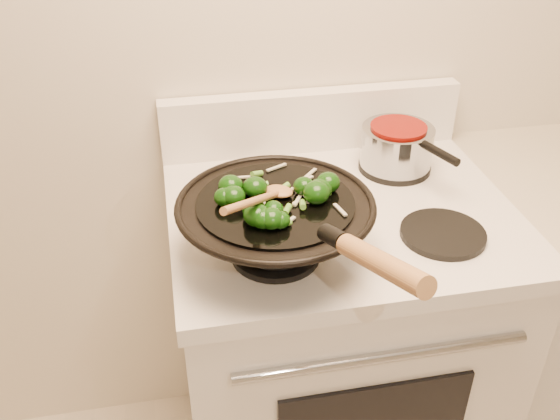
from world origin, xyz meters
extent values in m
cube|color=white|center=(-0.07, 1.17, 0.44)|extent=(0.76, 0.64, 0.88)
cube|color=white|center=(-0.07, 1.17, 0.90)|extent=(0.78, 0.66, 0.04)
cube|color=white|center=(-0.07, 1.47, 1.00)|extent=(0.78, 0.05, 0.16)
cylinder|color=#989BA0|center=(-0.07, 0.84, 0.78)|extent=(0.60, 0.02, 0.02)
cylinder|color=black|center=(-0.25, 1.02, 0.93)|extent=(0.18, 0.18, 0.01)
cylinder|color=black|center=(0.11, 1.02, 0.93)|extent=(0.18, 0.18, 0.01)
cylinder|color=black|center=(-0.25, 1.32, 0.93)|extent=(0.18, 0.18, 0.01)
cylinder|color=black|center=(0.11, 1.32, 0.93)|extent=(0.18, 0.18, 0.01)
torus|color=black|center=(-0.25, 1.02, 1.04)|extent=(0.39, 0.39, 0.01)
cylinder|color=black|center=(-0.25, 1.02, 1.05)|extent=(0.31, 0.31, 0.01)
cylinder|color=black|center=(-0.20, 0.81, 1.11)|extent=(0.05, 0.07, 0.05)
cylinder|color=#9C6B3D|center=(-0.16, 0.68, 1.14)|extent=(0.09, 0.20, 0.09)
ellipsoid|color=#0D3408|center=(-0.29, 1.05, 1.07)|extent=(0.05, 0.05, 0.04)
cylinder|color=#40792B|center=(-0.27, 1.05, 1.06)|extent=(0.02, 0.02, 0.01)
ellipsoid|color=#0D3408|center=(-0.33, 1.06, 1.07)|extent=(0.05, 0.05, 0.04)
ellipsoid|color=#0D3408|center=(-0.35, 1.03, 1.07)|extent=(0.04, 0.04, 0.04)
ellipsoid|color=#0D3408|center=(-0.17, 1.02, 1.07)|extent=(0.05, 0.05, 0.04)
cylinder|color=#40792B|center=(-0.15, 1.02, 1.06)|extent=(0.02, 0.02, 0.01)
ellipsoid|color=#0D3408|center=(-0.14, 1.04, 1.07)|extent=(0.05, 0.05, 0.04)
ellipsoid|color=#0D3408|center=(-0.29, 0.94, 1.07)|extent=(0.04, 0.04, 0.04)
ellipsoid|color=#0D3408|center=(-0.27, 0.97, 1.07)|extent=(0.04, 0.04, 0.03)
cylinder|color=#40792B|center=(-0.25, 0.97, 1.06)|extent=(0.01, 0.02, 0.01)
ellipsoid|color=#0D3408|center=(-0.18, 1.01, 1.07)|extent=(0.05, 0.05, 0.04)
ellipsoid|color=#0D3408|center=(-0.30, 0.95, 1.07)|extent=(0.05, 0.05, 0.04)
ellipsoid|color=#0D3408|center=(-0.30, 0.98, 1.07)|extent=(0.04, 0.04, 0.04)
cylinder|color=#40792B|center=(-0.29, 0.98, 1.06)|extent=(0.02, 0.02, 0.02)
ellipsoid|color=#0D3408|center=(-0.26, 0.93, 1.07)|extent=(0.04, 0.04, 0.03)
ellipsoid|color=#0D3408|center=(-0.28, 0.94, 1.07)|extent=(0.05, 0.05, 0.04)
ellipsoid|color=#0D3408|center=(-0.19, 1.04, 1.07)|extent=(0.04, 0.04, 0.04)
cylinder|color=#40792B|center=(-0.18, 1.04, 1.06)|extent=(0.02, 0.02, 0.01)
ellipsoid|color=#0D3408|center=(-0.33, 1.02, 1.07)|extent=(0.05, 0.05, 0.04)
cube|color=beige|center=(-0.14, 0.96, 1.05)|extent=(0.02, 0.04, 0.00)
cube|color=beige|center=(-0.18, 1.02, 1.05)|extent=(0.04, 0.04, 0.00)
cube|color=beige|center=(-0.33, 1.04, 1.05)|extent=(0.04, 0.01, 0.00)
cube|color=beige|center=(-0.28, 1.00, 1.05)|extent=(0.02, 0.05, 0.00)
cube|color=beige|center=(-0.16, 1.11, 1.05)|extent=(0.04, 0.04, 0.00)
cube|color=beige|center=(-0.25, 0.94, 1.05)|extent=(0.04, 0.03, 0.00)
cube|color=beige|center=(-0.18, 1.08, 1.05)|extent=(0.04, 0.03, 0.00)
cube|color=beige|center=(-0.23, 1.15, 1.05)|extent=(0.05, 0.03, 0.00)
cube|color=beige|center=(-0.25, 1.06, 1.05)|extent=(0.05, 0.02, 0.00)
cube|color=beige|center=(-0.30, 1.12, 1.05)|extent=(0.04, 0.01, 0.00)
cube|color=beige|center=(-0.21, 1.01, 1.05)|extent=(0.03, 0.04, 0.00)
cube|color=beige|center=(-0.31, 1.07, 1.05)|extent=(0.05, 0.01, 0.00)
cube|color=beige|center=(-0.27, 0.96, 1.05)|extent=(0.04, 0.02, 0.00)
cylinder|color=#5A9D32|center=(-0.32, 1.09, 1.06)|extent=(0.02, 0.02, 0.02)
cylinder|color=#5A9D32|center=(-0.21, 0.99, 1.06)|extent=(0.02, 0.03, 0.01)
cylinder|color=#5A9D32|center=(-0.27, 1.07, 1.06)|extent=(0.02, 0.02, 0.02)
cylinder|color=#5A9D32|center=(-0.25, 0.93, 1.06)|extent=(0.02, 0.03, 0.02)
cylinder|color=#5A9D32|center=(-0.23, 1.05, 1.06)|extent=(0.01, 0.02, 0.01)
cylinder|color=#5A9D32|center=(-0.27, 1.12, 1.06)|extent=(0.03, 0.01, 0.01)
cylinder|color=#5A9D32|center=(-0.29, 1.06, 1.06)|extent=(0.02, 0.02, 0.01)
cylinder|color=#5A9D32|center=(-0.24, 0.98, 1.06)|extent=(0.02, 0.03, 0.02)
sphere|color=beige|center=(-0.21, 1.05, 1.05)|extent=(0.01, 0.01, 0.01)
sphere|color=beige|center=(-0.19, 1.07, 1.05)|extent=(0.01, 0.01, 0.01)
sphere|color=beige|center=(-0.22, 1.00, 1.05)|extent=(0.01, 0.01, 0.01)
ellipsoid|color=#9C6B3D|center=(-0.24, 1.04, 1.06)|extent=(0.07, 0.07, 0.02)
cylinder|color=#9C6B3D|center=(-0.31, 0.94, 1.11)|extent=(0.14, 0.19, 0.10)
cylinder|color=#989BA0|center=(0.11, 1.32, 0.98)|extent=(0.18, 0.18, 0.10)
cylinder|color=#6E0A05|center=(0.11, 1.32, 1.04)|extent=(0.14, 0.14, 0.01)
cylinder|color=black|center=(0.16, 1.19, 1.03)|extent=(0.06, 0.11, 0.02)
camera|label=1|loc=(-0.44, 0.03, 1.69)|focal=40.00mm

